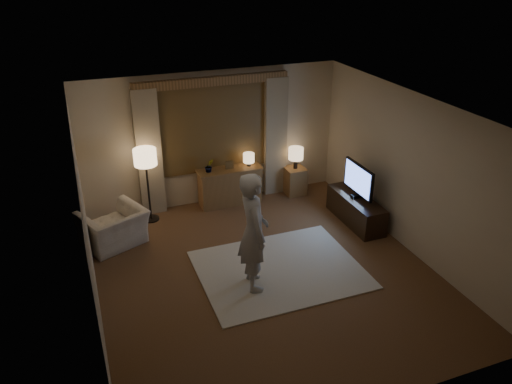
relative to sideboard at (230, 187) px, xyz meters
name	(u,v)px	position (x,y,z in m)	size (l,w,h in m)	color
room	(255,183)	(-0.23, -2.00, 0.98)	(5.04, 5.54, 2.64)	brown
rug	(280,269)	(0.00, -2.49, -0.34)	(2.50, 2.00, 0.02)	beige
sideboard	(230,187)	(0.00, 0.00, 0.00)	(1.20, 0.40, 0.70)	brown
picture_frame	(229,166)	(0.00, 0.00, 0.45)	(0.16, 0.02, 0.20)	brown
plant	(209,166)	(-0.40, 0.00, 0.50)	(0.17, 0.13, 0.30)	#999999
table_lamp_sideboard	(249,158)	(0.40, 0.00, 0.55)	(0.22, 0.22, 0.30)	black
floor_lamp	(145,161)	(-1.59, -0.13, 0.83)	(0.41, 0.41, 1.40)	black
armchair	(114,228)	(-2.32, -0.79, -0.03)	(0.98, 0.86, 0.64)	beige
side_table	(295,181)	(1.39, -0.05, -0.07)	(0.40, 0.40, 0.56)	brown
table_lamp_side	(296,154)	(1.39, -0.05, 0.52)	(0.30, 0.30, 0.44)	black
tv_stand	(356,210)	(1.92, -1.55, -0.10)	(0.45, 1.40, 0.50)	black
tv	(359,180)	(1.92, -1.55, 0.50)	(0.22, 0.89, 0.64)	black
person	(253,232)	(-0.52, -2.72, 0.58)	(0.66, 0.43, 1.82)	#B5AFA7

